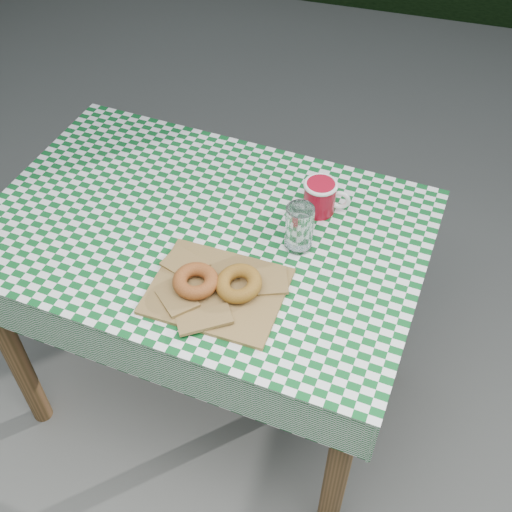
{
  "coord_description": "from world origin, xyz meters",
  "views": [
    {
      "loc": [
        0.35,
        -1.1,
        1.87
      ],
      "look_at": [
        0.06,
        -0.12,
        0.79
      ],
      "focal_mm": 44.65,
      "sensor_mm": 36.0,
      "label": 1
    }
  ],
  "objects_px": {
    "table": "(210,320)",
    "coffee_mug": "(320,197)",
    "drinking_glass": "(299,228)",
    "paper_bag": "(217,290)"
  },
  "relations": [
    {
      "from": "table",
      "to": "drinking_glass",
      "type": "distance_m",
      "value": 0.51
    },
    {
      "from": "table",
      "to": "coffee_mug",
      "type": "distance_m",
      "value": 0.52
    },
    {
      "from": "table",
      "to": "drinking_glass",
      "type": "relative_size",
      "value": 8.85
    },
    {
      "from": "table",
      "to": "drinking_glass",
      "type": "xyz_separation_m",
      "value": [
        0.25,
        0.01,
        0.44
      ]
    },
    {
      "from": "table",
      "to": "coffee_mug",
      "type": "bearing_deg",
      "value": 33.95
    },
    {
      "from": "paper_bag",
      "to": "coffee_mug",
      "type": "relative_size",
      "value": 1.87
    },
    {
      "from": "table",
      "to": "paper_bag",
      "type": "bearing_deg",
      "value": -55.74
    },
    {
      "from": "table",
      "to": "coffee_mug",
      "type": "height_order",
      "value": "coffee_mug"
    },
    {
      "from": "table",
      "to": "drinking_glass",
      "type": "bearing_deg",
      "value": 6.69
    },
    {
      "from": "coffee_mug",
      "to": "drinking_glass",
      "type": "distance_m",
      "value": 0.14
    }
  ]
}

